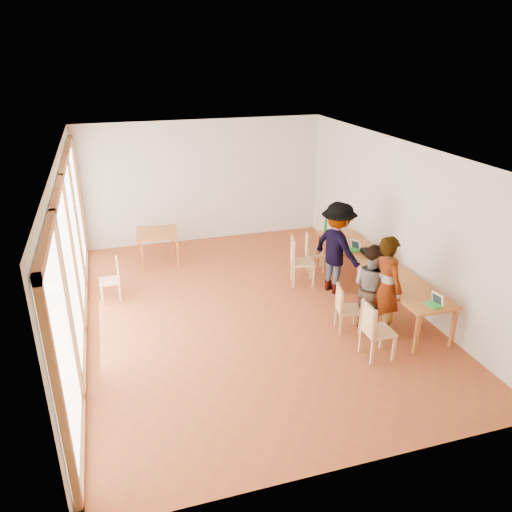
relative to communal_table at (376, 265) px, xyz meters
The scene contains 25 objects.
ground 2.61m from the communal_table, behind, with size 8.00×8.00×0.00m, color #994125.
wall_back 4.97m from the communal_table, 120.62° to the left, with size 6.00×0.10×3.00m, color beige.
wall_front 4.60m from the communal_table, 123.51° to the right, with size 6.00×0.10×3.00m, color beige.
wall_right 0.97m from the communal_table, 24.14° to the left, with size 0.10×8.00×3.00m, color beige.
window_wall 5.52m from the communal_table, behind, with size 0.10×8.00×3.00m, color white.
ceiling 3.42m from the communal_table, behind, with size 6.00×8.00×0.04m, color white.
communal_table is the anchor object (origin of this frame).
side_table 4.87m from the communal_table, 142.07° to the left, with size 0.90×0.90×0.75m.
chair_near 2.11m from the communal_table, 120.47° to the right, with size 0.44×0.44×0.51m.
chair_mid 1.48m from the communal_table, 140.40° to the right, with size 0.46×0.46×0.44m.
chair_far 1.60m from the communal_table, 139.67° to the left, with size 0.58×0.58×0.54m.
chair_empty 1.74m from the communal_table, 113.47° to the left, with size 0.48×0.48×0.45m.
chair_spare 5.07m from the communal_table, 163.60° to the left, with size 0.39×0.39×0.44m.
person_near 1.35m from the communal_table, 113.42° to the right, with size 0.65×0.43×1.79m, color gray.
person_mid 1.17m from the communal_table, 123.35° to the right, with size 0.76×0.59×1.55m, color gray.
person_far 0.82m from the communal_table, 138.86° to the left, with size 1.20×0.69×1.85m, color gray.
laptop_near 1.80m from the communal_table, 89.02° to the right, with size 0.25×0.27×0.21m.
laptop_mid 0.23m from the communal_table, 25.16° to the left, with size 0.30×0.32×0.23m.
laptop_far 0.75m from the communal_table, 98.48° to the left, with size 0.29×0.31×0.21m.
yellow_mug 0.95m from the communal_table, 100.15° to the right, with size 0.13×0.13×0.11m, color gold.
green_bottle 1.91m from the communal_table, 96.62° to the left, with size 0.07×0.07×0.28m, color #10661C.
clear_glass 1.79m from the communal_table, 92.16° to the left, with size 0.07×0.07×0.09m, color silver.
condiment_cup 0.88m from the communal_table, 83.97° to the left, with size 0.08×0.08×0.06m, color white.
pink_phone 1.51m from the communal_table, 96.00° to the left, with size 0.05×0.10×0.01m, color #E64461.
black_pouch 0.46m from the communal_table, 86.09° to the left, with size 0.16×0.26×0.09m, color black.
Camera 1 is at (-2.27, -7.94, 4.57)m, focal length 35.00 mm.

